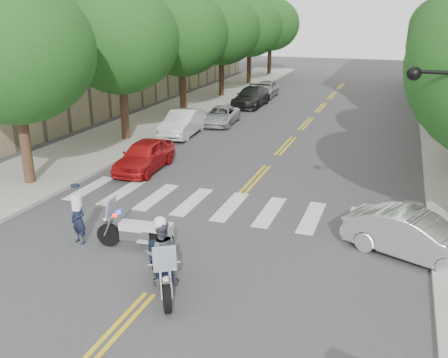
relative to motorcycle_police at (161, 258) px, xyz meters
The scene contains 19 objects.
ground 1.02m from the motorcycle_police, 124.86° to the right, with size 140.00×140.00×0.00m, color #38383A.
sidewalk_left 23.78m from the motorcycle_police, 114.14° to the left, with size 5.00×60.00×0.15m, color #9E9991.
tree_l_0 11.61m from the motorcycle_police, 147.77° to the left, with size 6.40×6.40×8.45m.
tree_l_1 17.03m from the motorcycle_police, 123.38° to the left, with size 6.40×6.40×8.45m.
tree_l_2 23.93m from the motorcycle_police, 112.58° to the left, with size 6.40×6.40×8.45m.
tree_l_3 31.37m from the motorcycle_police, 106.90° to the left, with size 6.40×6.40×8.45m.
tree_l_4 39.02m from the motorcycle_police, 103.46° to the left, with size 6.40×6.40×8.45m.
tree_l_5 46.80m from the motorcycle_police, 101.17° to the left, with size 6.40×6.40×8.45m.
tree_r_4 38.92m from the motorcycle_police, 77.17° to the left, with size 6.40×6.40×8.45m.
tree_r_5 46.71m from the motorcycle_police, 79.36° to the left, with size 6.40×6.40×8.45m.
motorcycle_police is the anchor object (origin of this frame).
motorcycle_parked 2.57m from the motorcycle_police, 130.71° to the left, with size 2.51×0.72×1.62m.
officer_standing 4.11m from the motorcycle_police, 155.74° to the left, with size 0.58×0.38×1.59m, color #151B30.
convertible 7.55m from the motorcycle_police, 33.68° to the left, with size 1.47×4.21×1.39m, color #B2B2B4.
parked_car_a 10.67m from the motorcycle_police, 120.53° to the left, with size 1.67×4.15×1.41m, color #B21316.
parked_car_b 17.26m from the motorcycle_police, 112.19° to the left, with size 1.57×4.51×1.49m, color silver.
parked_car_c 20.33m from the motorcycle_police, 105.55° to the left, with size 1.89×4.09×1.14m, color #A4A7AB.
parked_car_d 26.96m from the motorcycle_police, 101.60° to the left, with size 2.03×4.99×1.45m, color black.
parked_car_e 31.19m from the motorcycle_police, 100.00° to the left, with size 1.69×4.19×1.43m, color gray.
Camera 1 is at (5.64, -10.10, 7.07)m, focal length 40.00 mm.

